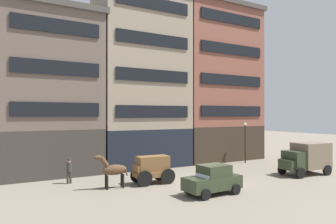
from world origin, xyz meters
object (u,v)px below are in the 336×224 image
at_px(cargo_wagon, 152,168).
at_px(delivery_truck_near, 306,157).
at_px(streetlamp_curbside, 245,137).
at_px(draft_horse, 113,170).
at_px(sedan_dark, 213,180).
at_px(fire_hydrant_curbside, 139,170).
at_px(pedestrian_officer, 69,170).

xyz_separation_m(cargo_wagon, delivery_truck_near, (12.54, -3.43, 0.28)).
bearing_deg(streetlamp_curbside, delivery_truck_near, -91.46).
distance_m(draft_horse, sedan_dark, 6.67).
height_order(cargo_wagon, delivery_truck_near, delivery_truck_near).
distance_m(cargo_wagon, delivery_truck_near, 13.00).
bearing_deg(cargo_wagon, sedan_dark, -67.86).
bearing_deg(fire_hydrant_curbside, cargo_wagon, -99.06).
relative_size(delivery_truck_near, sedan_dark, 1.19).
relative_size(cargo_wagon, pedestrian_officer, 1.67).
relative_size(cargo_wagon, draft_horse, 1.27).
xyz_separation_m(streetlamp_curbside, fire_hydrant_curbside, (-12.16, -0.27, -2.24)).
bearing_deg(streetlamp_curbside, fire_hydrant_curbside, -178.71).
xyz_separation_m(cargo_wagon, draft_horse, (-2.95, 0.00, 0.12)).
relative_size(delivery_truck_near, fire_hydrant_curbside, 5.40).
bearing_deg(delivery_truck_near, cargo_wagon, 164.69).
height_order(cargo_wagon, pedestrian_officer, cargo_wagon).
distance_m(draft_horse, fire_hydrant_curbside, 5.02).
height_order(delivery_truck_near, pedestrian_officer, delivery_truck_near).
xyz_separation_m(cargo_wagon, streetlamp_curbside, (12.72, 3.77, 1.52)).
distance_m(cargo_wagon, streetlamp_curbside, 13.36).
bearing_deg(sedan_dark, streetlamp_curbside, 37.63).
distance_m(cargo_wagon, pedestrian_officer, 5.98).
bearing_deg(pedestrian_officer, fire_hydrant_curbside, 4.58).
height_order(draft_horse, fire_hydrant_curbside, draft_horse).
height_order(sedan_dark, streetlamp_curbside, streetlamp_curbside).
xyz_separation_m(cargo_wagon, pedestrian_officer, (-5.15, 3.04, -0.17)).
bearing_deg(draft_horse, sedan_dark, -43.66).
bearing_deg(streetlamp_curbside, cargo_wagon, -163.50).
bearing_deg(delivery_truck_near, draft_horse, 167.49).
bearing_deg(cargo_wagon, streetlamp_curbside, 16.50).
xyz_separation_m(cargo_wagon, sedan_dark, (1.87, -4.60, -0.23)).
xyz_separation_m(sedan_dark, streetlamp_curbside, (10.85, 8.37, 1.76)).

